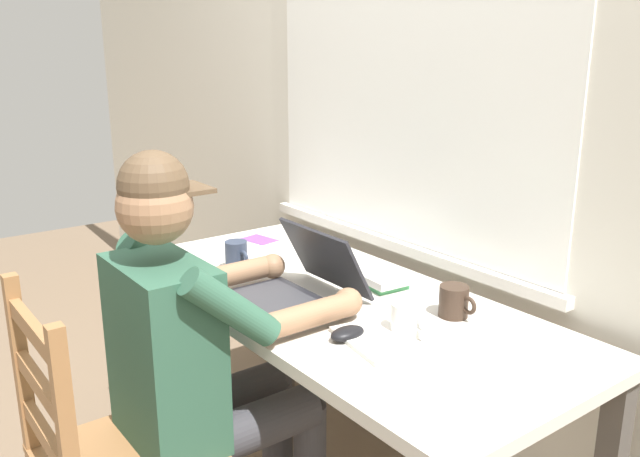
# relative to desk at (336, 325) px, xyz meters

# --- Properties ---
(back_wall) EXTENTS (6.00, 0.08, 2.60)m
(back_wall) POSITION_rel_desk_xyz_m (-0.00, 0.43, 0.66)
(back_wall) COLOR silver
(back_wall) RESTS_ON ground
(desk) EXTENTS (1.58, 0.71, 0.73)m
(desk) POSITION_rel_desk_xyz_m (0.00, 0.00, 0.00)
(desk) COLOR beige
(desk) RESTS_ON ground
(seated_person) EXTENTS (0.50, 0.60, 1.23)m
(seated_person) POSITION_rel_desk_xyz_m (-0.04, -0.43, 0.03)
(seated_person) COLOR #2D5642
(seated_person) RESTS_ON ground
(laptop) EXTENTS (0.33, 0.34, 0.21)m
(laptop) POSITION_rel_desk_xyz_m (-0.05, -0.11, 0.14)
(laptop) COLOR #232328
(laptop) RESTS_ON desk
(computer_mouse) EXTENTS (0.06, 0.10, 0.03)m
(computer_mouse) POSITION_rel_desk_xyz_m (0.25, -0.16, 0.11)
(computer_mouse) COLOR black
(computer_mouse) RESTS_ON desk
(coffee_mug_white) EXTENTS (0.12, 0.08, 0.09)m
(coffee_mug_white) POSITION_rel_desk_xyz_m (0.32, -0.02, 0.14)
(coffee_mug_white) COLOR white
(coffee_mug_white) RESTS_ON desk
(coffee_mug_dark) EXTENTS (0.12, 0.08, 0.09)m
(coffee_mug_dark) POSITION_rel_desk_xyz_m (0.31, 0.17, 0.14)
(coffee_mug_dark) COLOR #38281E
(coffee_mug_dark) RESTS_ON desk
(coffee_mug_spare) EXTENTS (0.11, 0.07, 0.10)m
(coffee_mug_spare) POSITION_rel_desk_xyz_m (-0.39, -0.12, 0.14)
(coffee_mug_spare) COLOR #2D384C
(coffee_mug_spare) RESTS_ON desk
(book_stack_main) EXTENTS (0.19, 0.14, 0.04)m
(book_stack_main) POSITION_rel_desk_xyz_m (0.00, 0.17, 0.11)
(book_stack_main) COLOR #38844C
(book_stack_main) RESTS_ON desk
(paper_pile_near_laptop) EXTENTS (0.26, 0.20, 0.01)m
(paper_pile_near_laptop) POSITION_rel_desk_xyz_m (0.31, -0.11, 0.10)
(paper_pile_near_laptop) COLOR white
(paper_pile_near_laptop) RESTS_ON desk
(paper_pile_back_corner) EXTENTS (0.23, 0.18, 0.01)m
(paper_pile_back_corner) POSITION_rel_desk_xyz_m (0.51, -0.01, 0.10)
(paper_pile_back_corner) COLOR white
(paper_pile_back_corner) RESTS_ON desk
(landscape_photo_print) EXTENTS (0.14, 0.11, 0.00)m
(landscape_photo_print) POSITION_rel_desk_xyz_m (-0.65, 0.13, 0.09)
(landscape_photo_print) COLOR #7A4293
(landscape_photo_print) RESTS_ON desk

